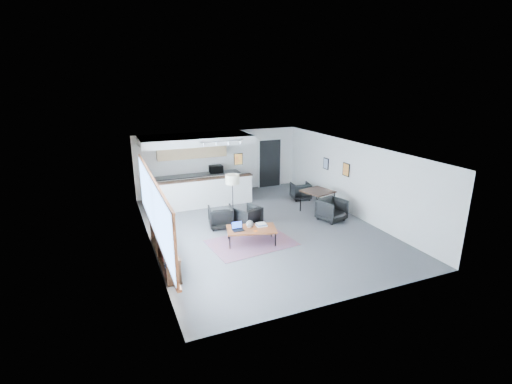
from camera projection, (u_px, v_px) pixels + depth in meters
name	position (u px, v px, depth m)	size (l,w,h in m)	color
room	(262.00, 190.00, 11.72)	(7.02, 9.02, 2.62)	#4A4A4C
window	(154.00, 208.00, 9.61)	(0.10, 5.95, 1.66)	#8CBFFF
console	(164.00, 249.00, 9.87)	(0.35, 3.00, 0.80)	black
kitchenette	(196.00, 166.00, 14.53)	(4.20, 1.96, 2.60)	white
doorway	(270.00, 163.00, 16.54)	(1.10, 0.12, 2.15)	black
track_light	(222.00, 142.00, 13.09)	(1.60, 0.07, 0.15)	silver
wall_art_lower	(346.00, 170.00, 13.28)	(0.03, 0.38, 0.48)	black
wall_art_upper	(326.00, 164.00, 14.44)	(0.03, 0.34, 0.44)	black
kilim_rug	(251.00, 243.00, 11.00)	(2.59, 1.90, 0.01)	#583444
coffee_table	(251.00, 229.00, 10.88)	(1.58, 1.11, 0.47)	brown
laptop	(237.00, 227.00, 10.75)	(0.33, 0.27, 0.23)	black
ceramic_pot	(250.00, 224.00, 10.88)	(0.23, 0.23, 0.23)	gray
book_stack	(261.00, 225.00, 11.03)	(0.32, 0.26, 0.10)	silver
coaster	(256.00, 231.00, 10.67)	(0.13, 0.13, 0.01)	#E5590C
armchair_left	(221.00, 216.00, 12.07)	(0.75, 0.70, 0.77)	black
armchair_right	(248.00, 216.00, 12.12)	(0.73, 0.69, 0.76)	black
floor_lamp	(232.00, 181.00, 12.28)	(0.61, 0.61, 1.64)	black
dining_table	(318.00, 193.00, 13.36)	(1.18, 1.18, 0.81)	black
dining_chair_near	(332.00, 211.00, 12.67)	(0.69, 0.64, 0.71)	black
dining_chair_far	(301.00, 192.00, 14.93)	(0.61, 0.57, 0.63)	black
microwave	(216.00, 168.00, 15.34)	(0.55, 0.30, 0.37)	black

